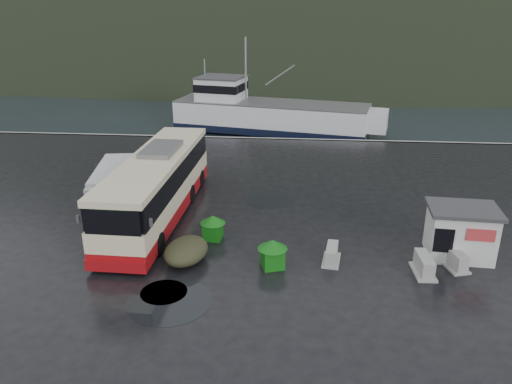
# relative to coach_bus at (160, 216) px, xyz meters

# --- Properties ---
(ground) EXTENTS (160.00, 160.00, 0.00)m
(ground) POSITION_rel_coach_bus_xyz_m (3.72, -2.65, 0.00)
(ground) COLOR black
(ground) RESTS_ON ground
(harbor_water) EXTENTS (300.00, 180.00, 0.02)m
(harbor_water) POSITION_rel_coach_bus_xyz_m (3.72, 107.35, 0.00)
(harbor_water) COLOR black
(harbor_water) RESTS_ON ground
(quay_edge) EXTENTS (160.00, 0.60, 1.50)m
(quay_edge) POSITION_rel_coach_bus_xyz_m (3.72, 17.35, 0.00)
(quay_edge) COLOR #999993
(quay_edge) RESTS_ON ground
(headland) EXTENTS (780.00, 540.00, 570.00)m
(headland) POSITION_rel_coach_bus_xyz_m (13.72, 247.35, 0.00)
(headland) COLOR black
(headland) RESTS_ON ground
(coach_bus) EXTENTS (3.61, 13.44, 3.79)m
(coach_bus) POSITION_rel_coach_bus_xyz_m (0.00, 0.00, 0.00)
(coach_bus) COLOR beige
(coach_bus) RESTS_ON ground
(white_van) EXTENTS (3.11, 6.37, 2.55)m
(white_van) POSITION_rel_coach_bus_xyz_m (-2.80, 0.90, 0.00)
(white_van) COLOR silver
(white_van) RESTS_ON ground
(waste_bin_left) EXTENTS (1.01, 1.01, 1.30)m
(waste_bin_left) POSITION_rel_coach_bus_xyz_m (3.51, -2.61, 0.00)
(waste_bin_left) COLOR #116312
(waste_bin_left) RESTS_ON ground
(waste_bin_right) EXTENTS (1.25, 1.25, 1.37)m
(waste_bin_right) POSITION_rel_coach_bus_xyz_m (6.70, -5.21, 0.00)
(waste_bin_right) COLOR #116312
(waste_bin_right) RESTS_ON ground
(dome_tent) EXTENTS (2.41, 3.01, 1.05)m
(dome_tent) POSITION_rel_coach_bus_xyz_m (2.65, -5.01, 0.00)
(dome_tent) COLOR #30311D
(dome_tent) RESTS_ON ground
(ticket_kiosk) EXTENTS (3.34, 2.62, 2.49)m
(ticket_kiosk) POSITION_rel_coach_bus_xyz_m (15.48, -3.35, 0.00)
(ticket_kiosk) COLOR silver
(ticket_kiosk) RESTS_ON ground
(jersey_barrier_a) EXTENTS (0.94, 1.76, 0.86)m
(jersey_barrier_a) POSITION_rel_coach_bus_xyz_m (13.49, -5.19, 0.00)
(jersey_barrier_a) COLOR #999993
(jersey_barrier_a) RESTS_ON ground
(jersey_barrier_b) EXTENTS (0.99, 1.66, 0.78)m
(jersey_barrier_b) POSITION_rel_coach_bus_xyz_m (9.43, -4.46, 0.00)
(jersey_barrier_b) COLOR #999993
(jersey_barrier_b) RESTS_ON ground
(jersey_barrier_c) EXTENTS (1.25, 1.83, 0.83)m
(jersey_barrier_c) POSITION_rel_coach_bus_xyz_m (15.00, -4.48, 0.00)
(jersey_barrier_c) COLOR #999993
(jersey_barrier_c) RESTS_ON ground
(fishing_trawler) EXTENTS (23.77, 9.88, 9.29)m
(fishing_trawler) POSITION_rel_coach_bus_xyz_m (4.83, 24.98, 0.00)
(fishing_trawler) COLOR silver
(fishing_trawler) RESTS_ON ground
(puddles) EXTENTS (6.68, 14.66, 0.01)m
(puddles) POSITION_rel_coach_bus_xyz_m (3.85, -4.15, 0.00)
(puddles) COLOR black
(puddles) RESTS_ON ground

